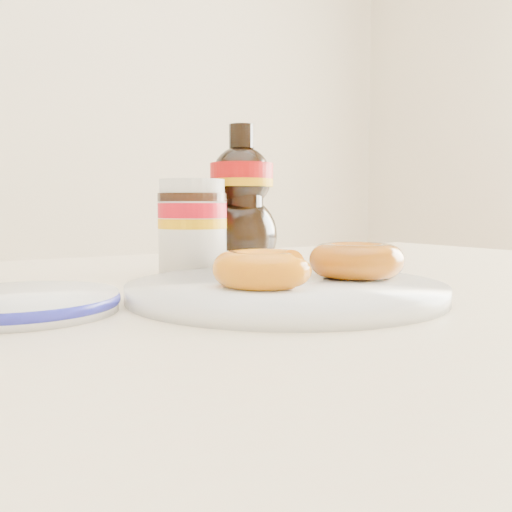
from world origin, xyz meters
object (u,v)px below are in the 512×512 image
donut_bitten (263,269)px  donut_whole (356,260)px  dining_table (241,369)px  blue_rim_saucer (20,302)px  nutella_jar (192,224)px  syrup_bottle (242,198)px  plate (285,290)px

donut_bitten → donut_whole: (0.11, 0.01, 0.00)m
dining_table → blue_rim_saucer: size_ratio=9.01×
dining_table → blue_rim_saucer: bearing=-175.4°
nutella_jar → dining_table: bearing=-92.7°
syrup_bottle → plate: bearing=-111.3°
donut_bitten → blue_rim_saucer: bearing=160.1°
donut_whole → syrup_bottle: bearing=89.7°
plate → nutella_jar: nutella_jar is taller
dining_table → donut_bitten: (-0.03, -0.08, 0.11)m
dining_table → plate: bearing=-85.3°
plate → nutella_jar: size_ratio=2.51×
donut_bitten → blue_rim_saucer: (-0.19, 0.06, -0.02)m
plate → syrup_bottle: size_ratio=1.53×
donut_whole → blue_rim_saucer: donut_whole is taller
donut_whole → blue_rim_saucer: bearing=169.5°
donut_bitten → nutella_jar: bearing=79.7°
donut_bitten → dining_table: bearing=70.8°
dining_table → plate: size_ratio=4.83×
plate → donut_bitten: size_ratio=3.26×
nutella_jar → blue_rim_saucer: (-0.22, -0.14, -0.05)m
nutella_jar → donut_whole: bearing=-66.8°
dining_table → donut_bitten: size_ratio=15.76×
dining_table → nutella_jar: nutella_jar is taller
dining_table → donut_whole: donut_whole is taller
dining_table → plate: plate is taller
syrup_bottle → blue_rim_saucer: 0.36m
plate → blue_rim_saucer: blue_rim_saucer is taller
dining_table → syrup_bottle: syrup_bottle is taller
nutella_jar → blue_rim_saucer: bearing=-147.8°
donut_whole → dining_table: bearing=140.5°
donut_bitten → blue_rim_saucer: donut_bitten is taller
dining_table → plate: 0.11m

